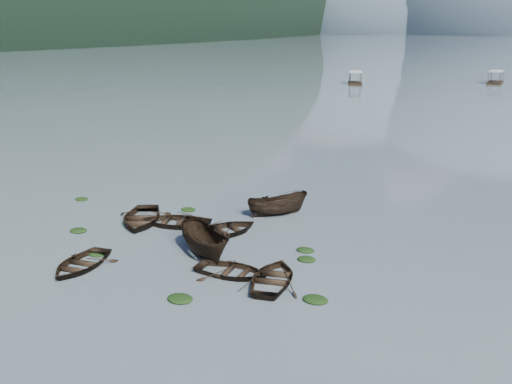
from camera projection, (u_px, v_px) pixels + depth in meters
The scene contains 20 objects.
ground_plane at pixel (133, 297), 26.60m from camera, with size 2400.00×2400.00×0.00m, color slate.
haze_mtn_a at pixel (381, 32), 903.32m from camera, with size 520.00×520.00×280.00m, color #475666.
rowboat_0 at pixel (81, 267), 29.81m from camera, with size 2.92×4.09×0.85m, color black.
rowboat_1 at pixel (225, 234), 34.61m from camera, with size 3.10×4.35×0.90m, color black.
rowboat_2 at pixel (206, 255), 31.37m from camera, with size 1.81×4.81×1.86m, color black.
rowboat_3 at pixel (274, 282), 28.08m from camera, with size 3.01×4.21×0.87m, color black.
rowboat_4 at pixel (232, 275), 28.94m from camera, with size 2.80×3.92×0.81m, color black.
rowboat_6 at pixel (141, 222), 36.57m from camera, with size 3.49×4.88×1.01m, color black.
rowboat_7 at pixel (176, 225), 36.09m from camera, with size 3.18×4.45×0.92m, color black.
rowboat_8 at pixel (278, 215), 38.06m from camera, with size 1.61×4.27×1.65m, color black.
weed_clump_0 at pixel (79, 231), 34.97m from camera, with size 1.13×0.92×0.25m, color black.
weed_clump_1 at pixel (97, 255), 31.43m from camera, with size 0.99×0.79×0.22m, color black.
weed_clump_2 at pixel (180, 300), 26.28m from camera, with size 1.27×1.01×0.27m, color black.
weed_clump_3 at pixel (306, 260), 30.72m from camera, with size 1.03×0.87×0.23m, color black.
weed_clump_4 at pixel (315, 301), 26.23m from camera, with size 1.22×0.97×0.25m, color black.
weed_clump_5 at pixel (82, 200), 41.28m from camera, with size 1.04×0.84×0.22m, color black.
weed_clump_6 at pixel (188, 210), 38.93m from camera, with size 1.08×0.90×0.23m, color black.
weed_clump_7 at pixel (305, 251), 31.96m from camera, with size 1.03×0.82×0.22m, color black.
pontoon_left at pixel (355, 84), 120.24m from camera, with size 2.77×6.64×2.55m, color black, non-canonical shape.
pontoon_centre at pixel (495, 83), 121.50m from camera, with size 2.77×6.66×2.55m, color black, non-canonical shape.
Camera 1 is at (16.63, -18.38, 12.25)m, focal length 40.00 mm.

